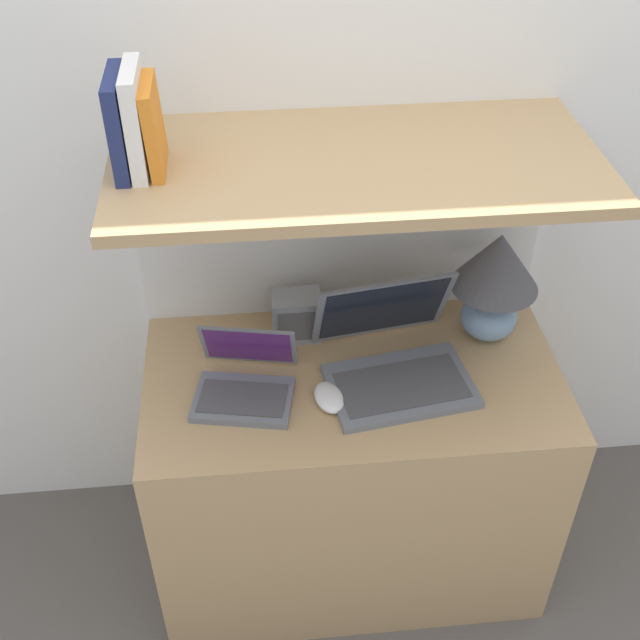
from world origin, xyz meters
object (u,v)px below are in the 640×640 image
object	(u,v)px
table_lamp	(496,276)
computer_mouse	(329,398)
laptop_large	(394,359)
book_white	(136,120)
book_navy	(119,123)
router_box	(297,316)
laptop_small	(245,382)
book_orange	(153,126)

from	to	relation	value
table_lamp	computer_mouse	distance (m)	0.52
laptop_large	book_white	size ratio (longest dim) A/B	1.84
book_white	book_navy	bearing A→B (deg)	180.00
router_box	book_white	xyz separation A→B (m)	(-0.32, -0.11, 0.61)
laptop_large	laptop_small	world-z (taller)	laptop_large
computer_mouse	book_navy	world-z (taller)	book_navy
laptop_large	laptop_small	distance (m)	0.37
laptop_large	book_orange	xyz separation A→B (m)	(-0.51, 0.07, 0.61)
book_orange	book_white	bearing A→B (deg)	180.00
laptop_small	book_white	distance (m)	0.67
book_orange	laptop_small	bearing A→B (deg)	-34.50
laptop_large	router_box	distance (m)	0.29
book_orange	router_box	bearing A→B (deg)	20.76
laptop_small	book_white	world-z (taller)	book_white
table_lamp	router_box	distance (m)	0.52
laptop_small	book_navy	distance (m)	0.67
computer_mouse	laptop_large	bearing A→B (deg)	26.12
laptop_large	computer_mouse	size ratio (longest dim) A/B	3.27
router_box	book_navy	world-z (taller)	book_navy
table_lamp	laptop_small	world-z (taller)	table_lamp
book_white	book_orange	bearing A→B (deg)	0.00
table_lamp	book_navy	size ratio (longest dim) A/B	1.56
computer_mouse	router_box	distance (m)	0.27
laptop_small	table_lamp	bearing A→B (deg)	13.96
laptop_large	book_orange	size ratio (longest dim) A/B	2.15
book_navy	book_white	size ratio (longest dim) A/B	0.95
table_lamp	book_orange	size ratio (longest dim) A/B	1.72
laptop_small	computer_mouse	size ratio (longest dim) A/B	2.27
laptop_small	computer_mouse	bearing A→B (deg)	-15.13
table_lamp	computer_mouse	size ratio (longest dim) A/B	2.62
book_white	laptop_small	bearing A→B (deg)	-29.36
book_navy	book_orange	distance (m)	0.07
book_navy	router_box	bearing A→B (deg)	17.13
laptop_small	laptop_large	bearing A→B (deg)	4.59
table_lamp	book_orange	bearing A→B (deg)	-175.56
table_lamp	laptop_large	bearing A→B (deg)	-154.48
book_navy	book_white	world-z (taller)	book_white
laptop_large	book_navy	bearing A→B (deg)	173.21
laptop_large	book_orange	distance (m)	0.80
book_navy	book_orange	size ratio (longest dim) A/B	1.10
computer_mouse	laptop_small	bearing A→B (deg)	164.87
book_orange	table_lamp	bearing A→B (deg)	4.44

